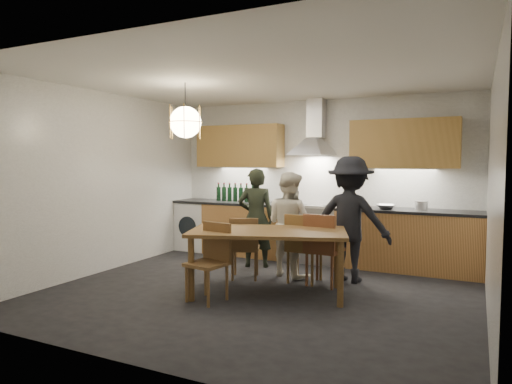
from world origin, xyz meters
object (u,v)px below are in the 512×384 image
at_px(person_left, 256,218).
at_px(person_mid, 289,224).
at_px(person_right, 350,219).
at_px(wine_bottles, 238,192).
at_px(chair_back_left, 244,244).
at_px(dining_table, 268,238).
at_px(stock_pot, 421,206).
at_px(chair_front, 211,256).
at_px(mixing_bowl, 386,207).

relative_size(person_left, person_mid, 1.03).
height_order(person_right, wine_bottles, person_right).
xyz_separation_m(chair_back_left, person_right, (1.30, 0.55, 0.35)).
bearing_deg(dining_table, stock_pot, 33.29).
height_order(chair_back_left, stock_pot, stock_pot).
distance_m(chair_front, person_left, 1.74).
bearing_deg(chair_front, wine_bottles, 120.85).
distance_m(person_right, stock_pot, 1.24).
distance_m(mixing_bowl, wine_bottles, 2.54).
bearing_deg(stock_pot, chair_back_left, -144.70).
bearing_deg(person_right, mixing_bowl, -109.33).
xyz_separation_m(stock_pot, wine_bottles, (-3.02, 0.06, 0.10)).
bearing_deg(chair_front, mixing_bowl, 66.04).
relative_size(person_mid, person_right, 0.87).
bearing_deg(person_mid, person_left, -2.47).
distance_m(dining_table, mixing_bowl, 2.18).
distance_m(person_left, person_mid, 0.72).
bearing_deg(dining_table, wine_bottles, 107.52).
xyz_separation_m(chair_front, person_left, (-0.25, 1.70, 0.24)).
height_order(dining_table, stock_pot, stock_pot).
bearing_deg(wine_bottles, mixing_bowl, -3.07).
xyz_separation_m(mixing_bowl, stock_pot, (0.48, 0.07, 0.03)).
bearing_deg(person_mid, chair_front, 95.44).
bearing_deg(chair_back_left, wine_bottles, -81.10).
distance_m(dining_table, chair_back_left, 0.77).
height_order(dining_table, chair_back_left, chair_back_left).
bearing_deg(person_right, person_left, -7.12).
bearing_deg(person_left, person_mid, 135.27).
height_order(person_mid, person_right, person_right).
distance_m(dining_table, stock_pot, 2.50).
bearing_deg(stock_pot, chair_front, -129.78).
bearing_deg(person_left, chair_back_left, 83.41).
relative_size(chair_front, wine_bottles, 1.04).
bearing_deg(mixing_bowl, wine_bottles, 176.93).
xyz_separation_m(chair_front, stock_pot, (2.03, 2.44, 0.45)).
height_order(chair_front, person_left, person_left).
xyz_separation_m(person_right, wine_bottles, (-2.23, 1.00, 0.22)).
xyz_separation_m(dining_table, person_left, (-0.76, 1.23, 0.06)).
distance_m(chair_front, person_right, 1.97).
bearing_deg(chair_front, person_right, 59.80).
xyz_separation_m(person_mid, stock_pot, (1.63, 1.03, 0.23)).
xyz_separation_m(person_left, mixing_bowl, (1.80, 0.66, 0.19)).
height_order(mixing_bowl, wine_bottles, wine_bottles).
bearing_deg(wine_bottles, chair_front, -68.40).
bearing_deg(person_mid, mixing_bowl, -118.82).
distance_m(chair_back_left, mixing_bowl, 2.19).
relative_size(mixing_bowl, stock_pot, 1.61).
bearing_deg(mixing_bowl, person_mid, -140.20).
bearing_deg(person_right, chair_front, 51.12).
height_order(person_left, mixing_bowl, person_left).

